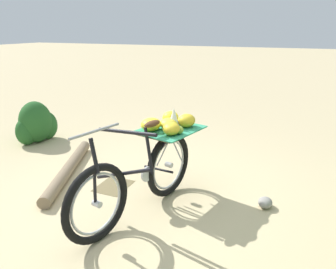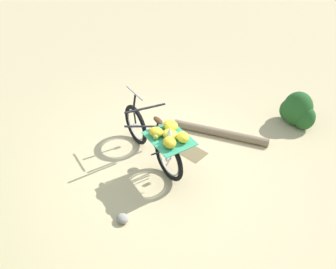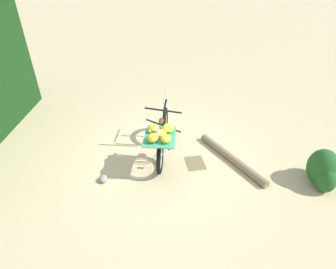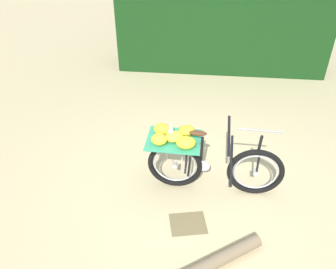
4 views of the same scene
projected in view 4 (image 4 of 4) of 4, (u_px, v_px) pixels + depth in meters
ground_plane at (199, 190)px, 4.83m from camera, size 60.00×60.00×0.00m
foliage_hedge at (224, 10)px, 7.30m from camera, size 4.49×1.80×2.52m
bicycle at (203, 158)px, 4.56m from camera, size 1.80×0.87×1.03m
path_stone at (159, 138)px, 5.71m from camera, size 0.18×0.15×0.11m
leaf_litter_patch at (188, 223)px, 4.35m from camera, size 0.44×0.36×0.01m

